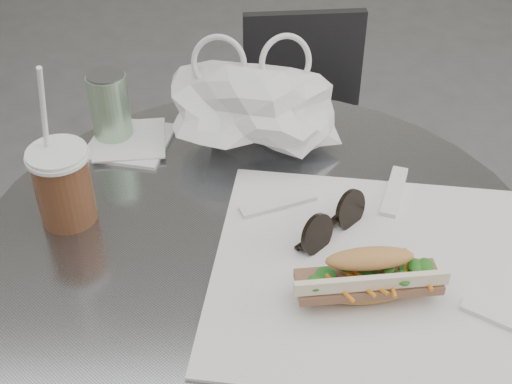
{
  "coord_description": "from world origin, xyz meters",
  "views": [
    {
      "loc": [
        -0.03,
        -0.48,
        1.38
      ],
      "look_at": [
        -0.0,
        0.25,
        0.79
      ],
      "focal_mm": 50.0,
      "sensor_mm": 36.0,
      "label": 1
    }
  ],
  "objects_px": {
    "drink_can": "(110,107)",
    "sunglasses": "(332,224)",
    "iced_coffee": "(63,184)",
    "chair_far": "(306,179)",
    "cafe_table": "(259,374)",
    "banh_mi": "(368,277)"
  },
  "relations": [
    {
      "from": "drink_can",
      "to": "sunglasses",
      "type": "bearing_deg",
      "value": -37.0
    },
    {
      "from": "sunglasses",
      "to": "drink_can",
      "type": "height_order",
      "value": "drink_can"
    },
    {
      "from": "iced_coffee",
      "to": "drink_can",
      "type": "bearing_deg",
      "value": 78.86
    },
    {
      "from": "chair_far",
      "to": "sunglasses",
      "type": "distance_m",
      "value": 0.82
    },
    {
      "from": "chair_far",
      "to": "iced_coffee",
      "type": "bearing_deg",
      "value": 54.73
    },
    {
      "from": "cafe_table",
      "to": "banh_mi",
      "type": "distance_m",
      "value": 0.35
    },
    {
      "from": "banh_mi",
      "to": "drink_can",
      "type": "height_order",
      "value": "drink_can"
    },
    {
      "from": "chair_far",
      "to": "drink_can",
      "type": "height_order",
      "value": "drink_can"
    },
    {
      "from": "banh_mi",
      "to": "drink_can",
      "type": "xyz_separation_m",
      "value": [
        -0.34,
        0.35,
        0.02
      ]
    },
    {
      "from": "chair_far",
      "to": "sunglasses",
      "type": "xyz_separation_m",
      "value": [
        -0.04,
        -0.68,
        0.45
      ]
    },
    {
      "from": "cafe_table",
      "to": "sunglasses",
      "type": "bearing_deg",
      "value": 8.61
    },
    {
      "from": "cafe_table",
      "to": "sunglasses",
      "type": "xyz_separation_m",
      "value": [
        0.1,
        0.01,
        0.3
      ]
    },
    {
      "from": "cafe_table",
      "to": "banh_mi",
      "type": "xyz_separation_m",
      "value": [
        0.12,
        -0.1,
        0.31
      ]
    },
    {
      "from": "banh_mi",
      "to": "iced_coffee",
      "type": "bearing_deg",
      "value": 152.57
    },
    {
      "from": "banh_mi",
      "to": "sunglasses",
      "type": "relative_size",
      "value": 2.05
    },
    {
      "from": "banh_mi",
      "to": "iced_coffee",
      "type": "xyz_separation_m",
      "value": [
        -0.38,
        0.16,
        0.02
      ]
    },
    {
      "from": "drink_can",
      "to": "cafe_table",
      "type": "bearing_deg",
      "value": -48.92
    },
    {
      "from": "iced_coffee",
      "to": "sunglasses",
      "type": "distance_m",
      "value": 0.36
    },
    {
      "from": "cafe_table",
      "to": "drink_can",
      "type": "relative_size",
      "value": 6.61
    },
    {
      "from": "chair_far",
      "to": "sunglasses",
      "type": "relative_size",
      "value": 6.52
    },
    {
      "from": "chair_far",
      "to": "banh_mi",
      "type": "height_order",
      "value": "banh_mi"
    },
    {
      "from": "cafe_table",
      "to": "chair_far",
      "type": "bearing_deg",
      "value": 78.57
    }
  ]
}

